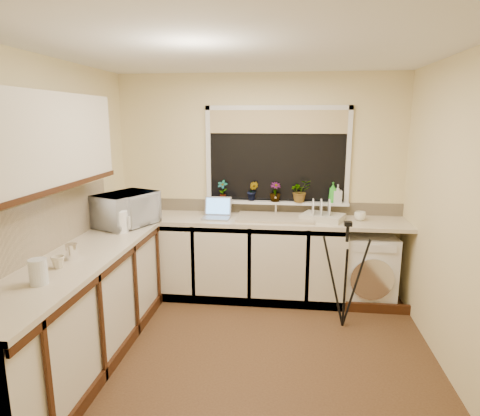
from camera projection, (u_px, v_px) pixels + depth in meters
name	position (u px, v px, depth m)	size (l,w,h in m)	color
floor	(244.00, 353.00, 3.57)	(3.20, 3.20, 0.00)	brown
ceiling	(245.00, 50.00, 3.05)	(3.20, 3.20, 0.00)	white
wall_back	(259.00, 184.00, 4.76)	(3.20, 3.20, 0.00)	beige
wall_front	(208.00, 289.00, 1.85)	(3.20, 3.20, 0.00)	beige
wall_left	(55.00, 209.00, 3.49)	(3.00, 3.00, 0.00)	beige
wall_right	(458.00, 219.00, 3.12)	(3.00, 3.00, 0.00)	beige
base_cabinet_back	(227.00, 258.00, 4.68)	(2.55, 0.60, 0.86)	silver
base_cabinet_left	(79.00, 315.00, 3.34)	(0.54, 2.40, 0.86)	silver
worktop_back	(257.00, 220.00, 4.54)	(3.20, 0.60, 0.04)	beige
worktop_left	(74.00, 261.00, 3.24)	(0.60, 2.40, 0.04)	beige
upper_cabinet	(33.00, 142.00, 2.92)	(0.28, 1.90, 0.70)	silver
splashback_left	(36.00, 229.00, 3.22)	(0.02, 2.40, 0.45)	beige
splashback_back	(259.00, 206.00, 4.80)	(3.20, 0.02, 0.14)	beige
window_glass	(277.00, 156.00, 4.65)	(1.50, 0.02, 1.00)	black
window_blind	(278.00, 122.00, 4.55)	(1.50, 0.02, 0.25)	tan
windowsill	(276.00, 202.00, 4.71)	(1.60, 0.14, 0.03)	white
sink	(275.00, 218.00, 4.51)	(0.82, 0.46, 0.03)	tan
faucet	(276.00, 204.00, 4.67)	(0.03, 0.03, 0.24)	silver
washing_machine	(367.00, 268.00, 4.52)	(0.53, 0.51, 0.75)	white
laptop	(217.00, 212.00, 4.56)	(0.30, 0.27, 0.22)	#97979E
kettle	(120.00, 222.00, 3.96)	(0.15, 0.15, 0.20)	white
dish_rack	(323.00, 217.00, 4.45)	(0.42, 0.32, 0.06)	beige
tripod	(345.00, 275.00, 3.94)	(0.50, 0.50, 1.04)	black
glass_jug	(38.00, 272.00, 2.72)	(0.12, 0.12, 0.17)	silver
steel_jar	(72.00, 252.00, 3.21)	(0.09, 0.09, 0.12)	white
microwave	(126.00, 209.00, 4.20)	(0.60, 0.41, 0.33)	white
plant_a	(222.00, 190.00, 4.73)	(0.12, 0.08, 0.23)	#999999
plant_b	(253.00, 191.00, 4.71)	(0.12, 0.10, 0.22)	#999999
plant_c	(275.00, 192.00, 4.66)	(0.12, 0.12, 0.22)	#999999
plant_d	(300.00, 191.00, 4.62)	(0.23, 0.20, 0.25)	#999999
soap_bottle_green	(333.00, 192.00, 4.60)	(0.09, 0.09, 0.23)	green
soap_bottle_clear	(338.00, 194.00, 4.60)	(0.09, 0.09, 0.20)	#999999
cup_back	(360.00, 216.00, 4.43)	(0.12, 0.12, 0.10)	white
cup_left	(58.00, 262.00, 3.03)	(0.10, 0.10, 0.09)	beige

